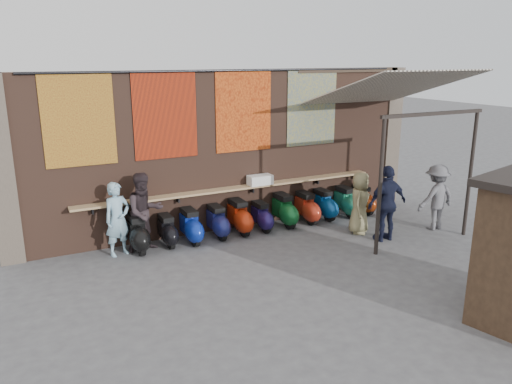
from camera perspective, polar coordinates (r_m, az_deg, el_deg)
ground at (r=10.96m, az=2.94°, el=-7.92°), size 70.00×70.00×0.00m
brick_wall at (r=12.70m, az=-3.04°, el=4.75°), size 10.00×0.40×4.00m
pier_left at (r=11.64m, az=-27.11°, el=2.12°), size 0.50×0.50×4.00m
pier_right at (r=15.52m, az=14.87°, el=6.19°), size 0.50×0.50×4.00m
eating_counter at (r=12.57m, az=-2.29°, el=0.44°), size 8.00×0.32×0.05m
shelf_box at (r=12.79m, az=0.47°, el=1.39°), size 0.63×0.32×0.24m
tapestry_redgold at (r=11.36m, az=-19.60°, el=7.76°), size 1.50×0.02×2.00m
tapestry_sun at (r=11.76m, az=-10.33°, el=8.62°), size 1.50×0.02×2.00m
tapestry_orange at (r=12.48m, az=-1.41°, el=9.23°), size 1.50×0.02×2.00m
tapestry_multi at (r=13.46m, az=6.39°, el=9.58°), size 1.50×0.02×2.00m
hang_rail at (r=12.28m, az=-2.72°, el=13.70°), size 9.50×0.06×0.06m
scooter_stool_0 at (r=11.65m, az=-13.41°, el=-4.68°), size 0.40×0.89×0.85m
scooter_stool_1 at (r=11.87m, az=-10.11°, el=-4.41°), size 0.35×0.77×0.73m
scooter_stool_2 at (r=11.95m, az=-7.46°, el=-3.94°), size 0.39×0.86×0.82m
scooter_stool_3 at (r=12.24m, az=-4.42°, el=-3.44°), size 0.37×0.83×0.79m
scooter_stool_4 at (r=12.49m, az=-1.92°, el=-2.89°), size 0.40×0.89×0.85m
scooter_stool_5 at (r=12.71m, az=0.63°, el=-2.83°), size 0.35×0.77×0.73m
scooter_stool_6 at (r=13.04m, az=3.24°, el=-2.12°), size 0.40×0.89×0.85m
scooter_stool_7 at (r=13.36m, az=5.79°, el=-1.81°), size 0.39×0.86×0.81m
scooter_stool_8 at (r=13.71m, az=7.77°, el=-1.45°), size 0.38×0.84×0.80m
scooter_stool_9 at (r=14.03m, az=10.23°, el=-1.13°), size 0.39×0.86×0.82m
scooter_stool_10 at (r=14.41m, az=12.05°, el=-0.88°), size 0.37×0.82×0.78m
diner_left at (r=11.44m, az=-15.53°, el=-3.00°), size 0.70×0.56×1.67m
diner_right at (r=11.54m, az=-12.61°, el=-2.26°), size 0.99×0.83×1.82m
shopper_navy at (r=12.27m, az=14.74°, el=-1.28°), size 1.09×0.46×1.85m
shopper_grey at (r=13.50m, az=19.90°, el=-0.56°), size 1.09×0.63×1.69m
shopper_tan at (r=12.70m, az=11.76°, el=-1.21°), size 0.89×0.88×1.56m
stall_sign at (r=9.59m, az=26.31°, el=-2.06°), size 1.17×0.33×0.50m
stall_shelf at (r=9.85m, az=25.72°, el=-6.80°), size 1.79×0.54×0.06m
awning_canvas at (r=12.90m, az=14.97°, el=11.38°), size 3.20×3.28×0.97m
awning_ledger at (r=14.11m, az=10.68°, el=13.54°), size 3.30×0.08×0.12m
awning_header at (r=11.86m, az=19.66°, el=8.43°), size 3.00×0.08×0.08m
awning_post_left at (r=11.17m, az=13.99°, el=0.49°), size 0.09×0.09×3.10m
awning_post_right at (r=13.15m, az=23.29°, el=1.88°), size 0.09×0.09×3.10m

